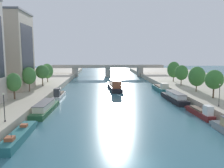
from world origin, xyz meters
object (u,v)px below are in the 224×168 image
moored_boat_left_gap_after (59,95)px  moored_boat_right_lone (200,112)px  tree_left_far (29,76)px  tree_right_nearest (197,76)px  moored_boat_right_gap_after (174,97)px  moored_boat_right_end (161,88)px  tree_left_distant (42,72)px  tree_left_midway (47,71)px  lamppost_left_bank (4,106)px  moored_boat_left_second (19,135)px  bridge_far (108,69)px  moored_boat_left_far (45,108)px  barge_midriver (115,86)px  tree_right_end_of_row (181,73)px  lamppost_right_bank (219,94)px  tree_left_third (14,82)px  tree_right_second (174,70)px  tree_right_midway (214,80)px

moored_boat_left_gap_after → moored_boat_right_lone: 36.01m
tree_left_far → tree_right_nearest: (44.96, -2.09, -0.19)m
moored_boat_right_gap_after → moored_boat_right_end: 15.45m
moored_boat_right_gap_after → tree_left_distant: 40.77m
tree_left_midway → moored_boat_right_lone: bearing=-47.0°
moored_boat_right_gap_after → lamppost_left_bank: 39.51m
moored_boat_left_second → bridge_far: size_ratio=0.20×
moored_boat_left_gap_after → moored_boat_right_lone: (30.25, -19.52, -0.08)m
moored_boat_left_far → moored_boat_right_gap_after: size_ratio=1.01×
moored_boat_left_gap_after → tree_right_nearest: (37.02, -1.58, 4.97)m
moored_boat_left_gap_after → tree_left_far: tree_left_far is taller
barge_midriver → tree_left_far: (-23.86, -14.06, 5.00)m
barge_midriver → moored_boat_left_far: 33.62m
moored_boat_right_lone → tree_right_end_of_row: tree_right_end_of_row is taller
moored_boat_left_far → tree_left_distant: size_ratio=2.22×
moored_boat_left_far → moored_boat_right_end: moored_boat_right_end is taller
tree_right_end_of_row → bridge_far: bearing=114.8°
lamppost_right_bank → tree_left_far: bearing=155.2°
moored_boat_right_gap_after → tree_right_nearest: (7.27, 4.01, 4.84)m
barge_midriver → moored_boat_left_far: (-16.07, -29.53, -0.11)m
moored_boat_left_second → moored_boat_right_gap_after: (29.93, 24.49, 0.40)m
moored_boat_right_lone → tree_right_end_of_row: 31.04m
tree_left_third → tree_right_nearest: (45.17, 8.18, 0.28)m
tree_left_distant → tree_right_end_of_row: tree_left_distant is taller
moored_boat_right_lone → tree_right_second: (7.56, 39.92, 5.35)m
tree_right_midway → bridge_far: 72.25m
moored_boat_right_gap_after → tree_right_midway: 10.30m
barge_midriver → tree_right_midway: 33.40m
moored_boat_left_second → tree_right_midway: (37.28, 19.31, 5.43)m
tree_left_third → tree_right_end_of_row: bearing=23.9°
moored_boat_left_second → moored_boat_right_gap_after: 38.68m
moored_boat_left_second → tree_left_far: size_ratio=1.79×
moored_boat_left_far → tree_right_end_of_row: bearing=34.2°
moored_boat_right_end → tree_right_end_of_row: tree_right_end_of_row is taller
tree_left_distant → tree_right_midway: (44.17, -21.89, -0.21)m
barge_midriver → moored_boat_left_far: bearing=-118.6°
moored_boat_right_lone → tree_left_midway: 56.19m
barge_midriver → bridge_far: bearing=91.2°
tree_right_midway → tree_left_far: bearing=165.9°
tree_left_third → tree_right_midway: 45.27m
moored_boat_right_end → tree_left_far: (-38.32, -9.33, 5.09)m
moored_boat_right_lone → tree_right_second: bearing=79.3°
moored_boat_left_far → tree_right_end_of_row: (37.25, 25.28, 4.95)m
tree_left_midway → lamppost_right_bank: bearing=-43.9°
tree_left_third → moored_boat_right_end: bearing=27.0°
tree_right_nearest → tree_right_second: (0.80, 21.98, 0.30)m
tree_left_far → tree_left_distant: 10.64m
moored_boat_right_end → tree_left_midway: size_ratio=1.94×
moored_boat_right_gap_after → tree_left_far: (-37.69, 6.10, 5.03)m
tree_left_distant → lamppost_left_bank: size_ratio=1.52×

